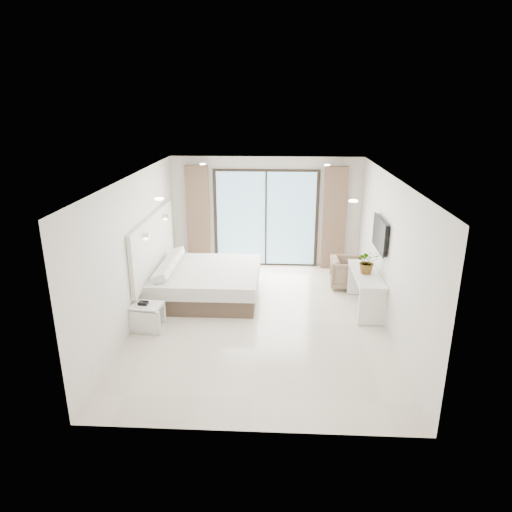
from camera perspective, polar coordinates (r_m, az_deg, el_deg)
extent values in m
plane|color=beige|center=(8.74, 0.55, -7.96)|extent=(6.20, 6.20, 0.00)
cube|color=silver|center=(11.20, 1.26, 5.46)|extent=(4.60, 0.02, 2.70)
cube|color=silver|center=(5.37, -0.85, -9.95)|extent=(4.60, 0.02, 2.70)
cube|color=silver|center=(8.62, -14.88, 0.71)|extent=(0.02, 6.20, 2.70)
cube|color=silver|center=(8.45, 16.37, 0.20)|extent=(0.02, 6.20, 2.70)
cube|color=white|center=(7.90, 0.61, 9.82)|extent=(4.60, 6.20, 0.02)
cube|color=white|center=(9.61, -12.69, 1.49)|extent=(0.08, 3.00, 1.20)
cube|color=black|center=(8.93, 15.35, 2.63)|extent=(0.06, 1.00, 0.58)
cube|color=black|center=(8.92, 15.10, 2.64)|extent=(0.02, 1.04, 0.62)
cube|color=black|center=(11.21, 1.25, 4.68)|extent=(2.56, 0.04, 2.42)
cube|color=#95CAEE|center=(11.18, 1.24, 4.64)|extent=(2.40, 0.01, 2.30)
cube|color=brown|center=(11.26, -7.22, 4.86)|extent=(0.55, 0.14, 2.50)
cube|color=brown|center=(11.16, 9.76, 4.61)|extent=(0.55, 0.14, 2.50)
cylinder|color=white|center=(6.34, -12.01, 6.99)|extent=(0.12, 0.12, 0.02)
cylinder|color=white|center=(6.20, 12.07, 6.74)|extent=(0.12, 0.12, 0.02)
cylinder|color=white|center=(9.81, -6.69, 11.33)|extent=(0.12, 0.12, 0.02)
cylinder|color=white|center=(9.73, 8.90, 11.17)|extent=(0.12, 0.12, 0.02)
cube|color=brown|center=(9.72, -6.22, -4.11)|extent=(2.12, 2.01, 0.34)
cube|color=silver|center=(9.60, -6.29, -2.43)|extent=(2.20, 2.09, 0.27)
cube|color=silver|center=(9.06, -11.77, -2.65)|extent=(0.28, 0.42, 0.14)
cube|color=silver|center=(9.47, -11.10, -1.65)|extent=(0.28, 0.42, 0.14)
cube|color=silver|center=(9.89, -10.47, -0.71)|extent=(0.28, 0.42, 0.14)
cube|color=silver|center=(10.31, -9.91, 0.13)|extent=(0.28, 0.42, 0.14)
cube|color=white|center=(8.42, -13.53, -6.10)|extent=(0.58, 0.50, 0.05)
cube|color=white|center=(8.61, -13.31, -8.72)|extent=(0.58, 0.50, 0.05)
cube|color=white|center=(8.35, -13.78, -8.03)|extent=(0.53, 0.11, 0.43)
cube|color=white|center=(8.68, -13.07, -6.90)|extent=(0.53, 0.11, 0.43)
cube|color=black|center=(8.42, -13.91, -5.73)|extent=(0.17, 0.14, 0.06)
cube|color=white|center=(9.14, 13.63, -2.21)|extent=(0.50, 1.58, 0.06)
cube|color=white|center=(8.64, 14.26, -6.29)|extent=(0.48, 0.06, 0.71)
cube|color=white|center=(9.93, 12.75, -2.82)|extent=(0.48, 0.06, 0.71)
imported|color=#33662D|center=(9.05, 13.75, -0.99)|extent=(0.45, 0.49, 0.37)
imported|color=#90705E|center=(10.28, 11.34, -1.89)|extent=(0.70, 0.75, 0.73)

